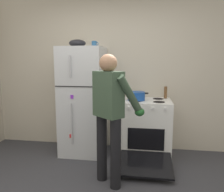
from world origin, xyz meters
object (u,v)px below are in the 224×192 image
at_px(pepper_mill, 166,92).
at_px(person_cook, 110,109).
at_px(refrigerator, 83,101).
at_px(stove_range, 146,129).
at_px(mixing_bowl, 77,43).
at_px(red_pot, 136,96).
at_px(coffee_mug, 94,44).

bearing_deg(pepper_mill, person_cook, -123.31).
bearing_deg(person_cook, refrigerator, 123.09).
height_order(stove_range, person_cook, person_cook).
bearing_deg(pepper_mill, refrigerator, -171.41).
bearing_deg(refrigerator, mixing_bowl, 179.79).
height_order(refrigerator, person_cook, refrigerator).
height_order(stove_range, pepper_mill, pepper_mill).
bearing_deg(stove_range, red_pot, -168.62).
bearing_deg(stove_range, pepper_mill, 35.98).
bearing_deg(coffee_mug, mixing_bowl, -169.22).
xyz_separation_m(stove_range, coffee_mug, (-0.84, 0.07, 1.33)).
bearing_deg(red_pot, person_cook, -107.46).
distance_m(refrigerator, stove_range, 1.11).
relative_size(person_cook, mixing_bowl, 6.02).
relative_size(stove_range, pepper_mill, 6.35).
bearing_deg(pepper_mill, coffee_mug, -172.53).
bearing_deg(stove_range, mixing_bowl, 179.08).
height_order(red_pot, mixing_bowl, mixing_bowl).
distance_m(coffee_mug, mixing_bowl, 0.27).
distance_m(pepper_mill, mixing_bowl, 1.62).
xyz_separation_m(refrigerator, mixing_bowl, (-0.08, 0.00, 0.93)).
relative_size(red_pot, coffee_mug, 3.26).
distance_m(refrigerator, mixing_bowl, 0.93).
relative_size(red_pot, pepper_mill, 1.91).
bearing_deg(coffee_mug, person_cook, -66.83).
bearing_deg(stove_range, person_cook, -115.73).
bearing_deg(person_cook, mixing_bowl, 126.47).
bearing_deg(red_pot, coffee_mug, 171.68).
bearing_deg(red_pot, pepper_mill, 28.52).
height_order(refrigerator, mixing_bowl, mixing_bowl).
distance_m(coffee_mug, pepper_mill, 1.39).
height_order(stove_range, mixing_bowl, mixing_bowl).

